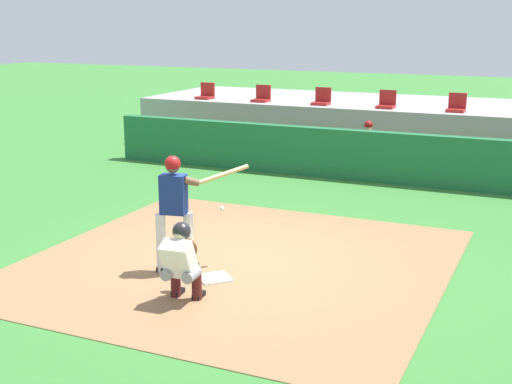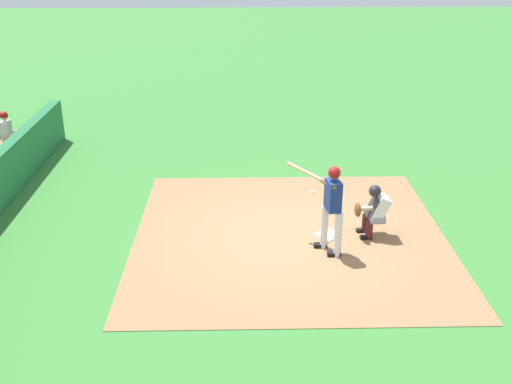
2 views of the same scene
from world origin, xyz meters
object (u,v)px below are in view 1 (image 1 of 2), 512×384
Objects in this scene: stadium_seat_2 at (322,100)px; stadium_seat_0 at (206,94)px; home_plate at (215,278)px; stadium_seat_4 at (456,106)px; batter_at_plate at (176,206)px; stadium_seat_1 at (262,97)px; catcher_crouched at (182,259)px; stadium_seat_3 at (387,103)px; dugout_player_0 at (366,146)px.

stadium_seat_0 is at bearing 180.00° from stadium_seat_2.
stadium_seat_0 is 3.71m from stadium_seat_2.
stadium_seat_4 is at bearing 79.66° from home_plate.
batter_at_plate is 3.76× the size of stadium_seat_1.
stadium_seat_3 reaches higher than catcher_crouched.
batter_at_plate reaches higher than home_plate.
stadium_seat_0 is at bearing 180.00° from stadium_seat_1.
stadium_seat_4 reaches higher than catcher_crouched.
catcher_crouched is at bearing -99.64° from stadium_seat_4.
stadium_seat_0 is at bearing 118.69° from home_plate.
stadium_seat_0 is 7.43m from stadium_seat_4.
stadium_seat_1 is (-3.75, 2.03, 0.86)m from dugout_player_0.
stadium_seat_1 is at bearing 110.05° from home_plate.
stadium_seat_3 is at bearing 0.00° from stadium_seat_2.
stadium_seat_0 is 5.57m from stadium_seat_3.
stadium_seat_0 and stadium_seat_2 have the same top height.
home_plate is at bearing -79.66° from stadium_seat_2.
stadium_seat_3 is at bearing 89.88° from catcher_crouched.
stadium_seat_3 is at bearing 86.17° from batter_at_plate.
stadium_seat_3 is at bearing 0.00° from stadium_seat_1.
stadium_seat_4 is at bearing 80.36° from catcher_crouched.
dugout_player_0 is at bearing -47.13° from stadium_seat_2.
dugout_player_0 reaches higher than catcher_crouched.
stadium_seat_2 is 1.86m from stadium_seat_3.
stadium_seat_1 is (-3.71, 10.18, 1.51)m from home_plate.
catcher_crouched is 3.38× the size of stadium_seat_0.
stadium_seat_0 is 1.00× the size of stadium_seat_2.
dugout_player_0 is 2.21m from stadium_seat_3.
stadium_seat_1 is 3.71m from stadium_seat_3.
stadium_seat_2 is at bearing 99.41° from catcher_crouched.
home_plate is 0.92× the size of stadium_seat_2.
home_plate is 10.46m from stadium_seat_4.
stadium_seat_1 is 1.00× the size of stadium_seat_3.
stadium_seat_2 is 1.00× the size of stadium_seat_3.
batter_at_plate is 10.43m from stadium_seat_4.
stadium_seat_2 is (1.86, 0.00, 0.00)m from stadium_seat_1.
stadium_seat_2 is at bearing 180.00° from stadium_seat_3.
catcher_crouched is 9.04m from dugout_player_0.
batter_at_plate is 1.39× the size of dugout_player_0.
stadium_seat_4 is at bearing 48.10° from dugout_player_0.
stadium_seat_0 and stadium_seat_1 have the same top height.
stadium_seat_1 is (1.86, 0.00, 0.00)m from stadium_seat_0.
stadium_seat_2 is at bearing 0.00° from stadium_seat_0.
stadium_seat_3 and stadium_seat_4 have the same top height.
stadium_seat_4 is at bearing 0.00° from stadium_seat_2.
stadium_seat_2 is 1.00× the size of stadium_seat_4.
stadium_seat_0 reaches higher than catcher_crouched.
stadium_seat_2 reaches higher than catcher_crouched.
stadium_seat_0 is (-5.57, 10.18, 1.51)m from home_plate.
stadium_seat_0 is (-5.55, 11.07, 0.93)m from catcher_crouched.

